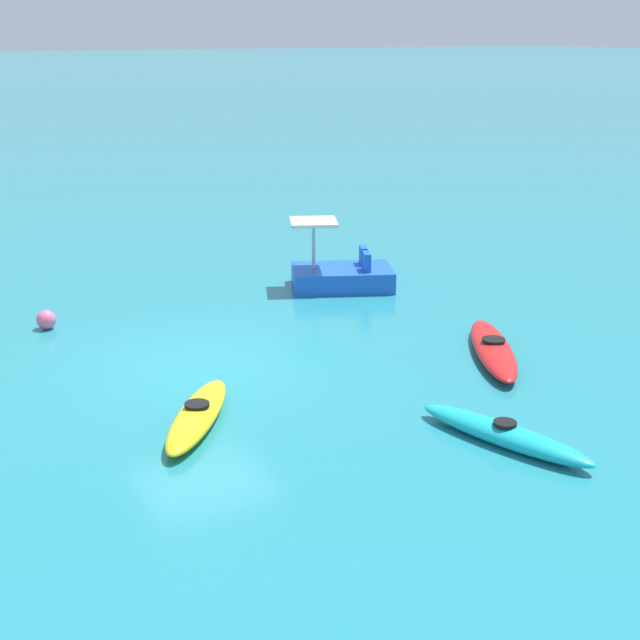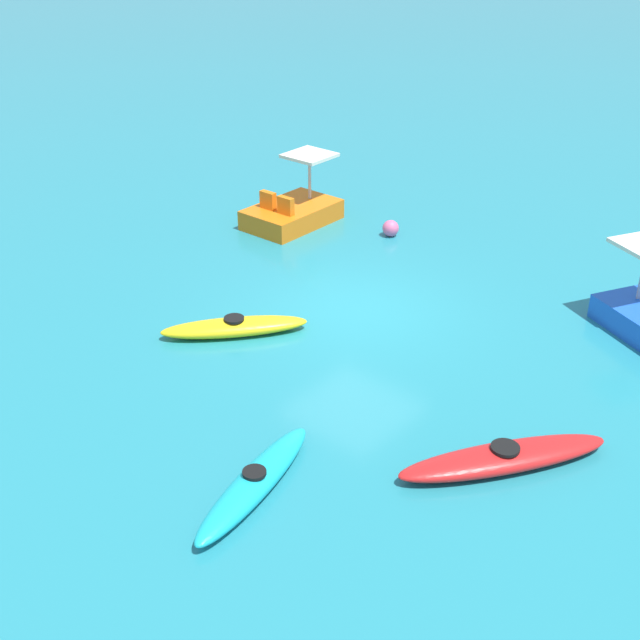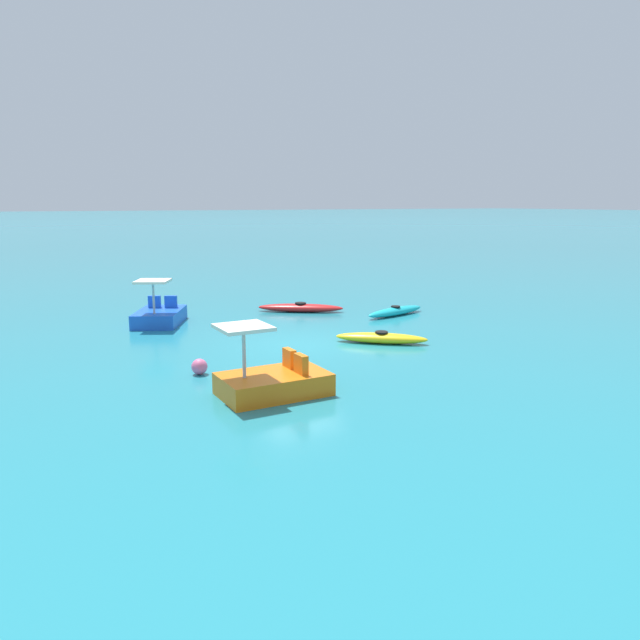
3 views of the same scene
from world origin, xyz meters
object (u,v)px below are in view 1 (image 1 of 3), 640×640
(kayak_red, at_px, (493,349))
(kayak_cyan, at_px, (504,434))
(buoy_pink, at_px, (46,320))
(pedal_boat_blue, at_px, (341,274))
(kayak_yellow, at_px, (197,415))

(kayak_red, distance_m, kayak_cyan, 3.79)
(buoy_pink, bearing_deg, kayak_cyan, 115.71)
(pedal_boat_blue, bearing_deg, buoy_pink, -5.19)
(kayak_yellow, bearing_deg, kayak_cyan, 139.84)
(kayak_cyan, relative_size, buoy_pink, 7.44)
(kayak_yellow, distance_m, buoy_pink, 6.07)
(buoy_pink, bearing_deg, pedal_boat_blue, 174.81)
(kayak_red, xyz_separation_m, kayak_yellow, (6.08, -0.17, 0.00))
(kayak_red, xyz_separation_m, kayak_cyan, (2.43, 2.91, -0.00))
(kayak_cyan, height_order, pedal_boat_blue, pedal_boat_blue)
(kayak_cyan, xyz_separation_m, buoy_pink, (4.38, -9.11, 0.04))
(kayak_cyan, relative_size, kayak_yellow, 1.16)
(kayak_red, xyz_separation_m, pedal_boat_blue, (-0.16, -5.57, 0.17))
(kayak_yellow, height_order, buoy_pink, buoy_pink)
(kayak_cyan, distance_m, pedal_boat_blue, 8.86)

